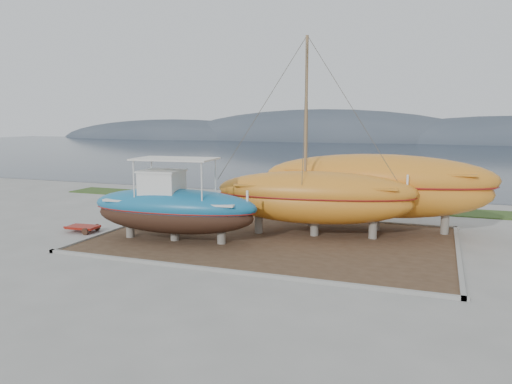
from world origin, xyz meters
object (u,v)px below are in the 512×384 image
at_px(blue_caique, 174,200).
at_px(red_trailer, 83,229).
at_px(orange_sailboat, 316,138).
at_px(white_dinghy, 176,217).
at_px(orange_bare_hull, 377,193).

distance_m(blue_caique, red_trailer, 6.26).
distance_m(orange_sailboat, red_trailer, 13.96).
bearing_deg(white_dinghy, red_trailer, -134.45).
height_order(white_dinghy, orange_bare_hull, orange_bare_hull).
bearing_deg(orange_sailboat, orange_bare_hull, 33.13).
xyz_separation_m(white_dinghy, orange_bare_hull, (11.00, 3.32, 1.52)).
xyz_separation_m(blue_caique, orange_sailboat, (6.57, 3.56, 3.12)).
bearing_deg(white_dinghy, orange_bare_hull, 30.74).
relative_size(white_dinghy, orange_sailboat, 0.36).
bearing_deg(white_dinghy, blue_caique, -48.20).
bearing_deg(red_trailer, blue_caique, -5.20).
relative_size(white_dinghy, red_trailer, 1.52).
distance_m(blue_caique, orange_bare_hull, 11.32).
relative_size(white_dinghy, orange_bare_hull, 0.30).
bearing_deg(blue_caique, red_trailer, 174.32).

